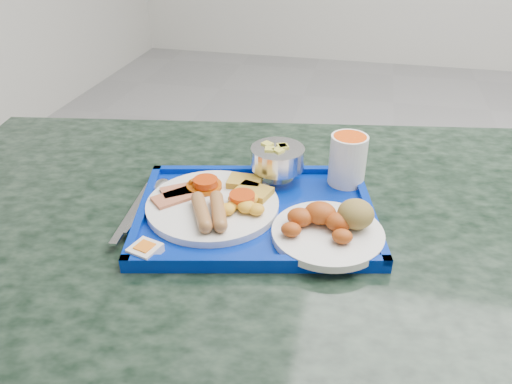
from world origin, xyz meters
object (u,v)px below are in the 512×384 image
juice_cup (348,158)px  main_plate (217,202)px  table (260,313)px  bread_plate (331,226)px  fruit_bowl (277,159)px  tray (256,214)px

juice_cup → main_plate: bearing=-145.9°
table → juice_cup: bearing=49.1°
table → bread_plate: (0.12, -0.03, 0.25)m
table → juice_cup: 0.35m
main_plate → bread_plate: (0.21, -0.04, 0.01)m
table → fruit_bowl: fruit_bowl is taller
main_plate → tray: bearing=4.9°
main_plate → fruit_bowl: size_ratio=2.29×
table → main_plate: main_plate is taller
bread_plate → juice_cup: juice_cup is taller
main_plate → fruit_bowl: fruit_bowl is taller
main_plate → bread_plate: size_ratio=1.29×
juice_cup → fruit_bowl: bearing=-171.3°
main_plate → juice_cup: 0.26m
fruit_bowl → bread_plate: bearing=-53.3°
tray → fruit_bowl: size_ratio=4.56×
tray → main_plate: bearing=-175.1°
main_plate → bread_plate: bread_plate is taller
tray → bread_plate: bread_plate is taller
fruit_bowl → juice_cup: (0.13, 0.02, 0.01)m
main_plate → table: bearing=-6.5°
table → bread_plate: bearing=-12.0°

